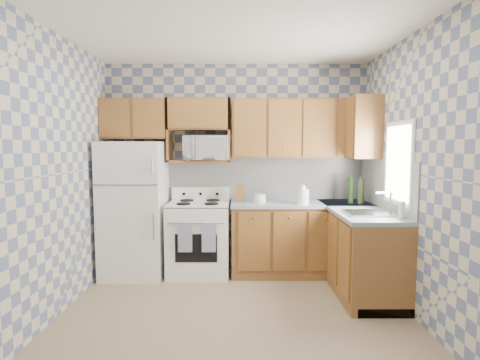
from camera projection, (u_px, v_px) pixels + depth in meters
name	position (u px, v px, depth m)	size (l,w,h in m)	color
floor	(235.00, 319.00, 3.53)	(3.40, 3.40, 0.00)	#8C785A
back_wall	(236.00, 167.00, 5.00)	(3.40, 0.02, 2.70)	slate
right_wall	(421.00, 176.00, 3.41)	(0.02, 3.20, 2.70)	slate
backsplash_back	(266.00, 178.00, 5.01)	(2.60, 0.01, 0.56)	silver
backsplash_right	(385.00, 184.00, 4.22)	(0.01, 1.60, 0.56)	silver
refrigerator	(135.00, 209.00, 4.69)	(0.75, 0.70, 1.68)	white
stove_body	(199.00, 239.00, 4.76)	(0.76, 0.65, 0.90)	white
cooktop	(199.00, 204.00, 4.72)	(0.76, 0.65, 0.03)	silver
backguard	(201.00, 193.00, 4.98)	(0.76, 0.08, 0.17)	white
dish_towel_left	(185.00, 237.00, 4.40)	(0.17, 0.03, 0.35)	navy
dish_towel_right	(209.00, 237.00, 4.40)	(0.17, 0.03, 0.35)	navy
base_cabinets_back	(300.00, 239.00, 4.79)	(1.75, 0.60, 0.88)	brown
base_cabinets_right	(357.00, 250.00, 4.29)	(0.60, 1.60, 0.88)	brown
countertop_back	(301.00, 204.00, 4.74)	(1.77, 0.63, 0.04)	gray
countertop_right	(358.00, 210.00, 4.25)	(0.63, 1.60, 0.04)	gray
upper_cabinets_back	(300.00, 129.00, 4.80)	(1.75, 0.33, 0.74)	brown
upper_cabinets_fridge	(135.00, 119.00, 4.78)	(0.82, 0.33, 0.50)	brown
upper_cabinets_right	(360.00, 128.00, 4.62)	(0.33, 0.70, 0.74)	brown
microwave_shelf	(200.00, 161.00, 4.83)	(0.80, 0.33, 0.03)	brown
microwave	(207.00, 148.00, 4.76)	(0.56, 0.38, 0.31)	white
sink	(369.00, 213.00, 3.90)	(0.48, 0.40, 0.03)	#B7B7BC
window	(398.00, 163.00, 3.85)	(0.02, 0.66, 0.86)	white
bottle_0	(350.00, 191.00, 4.63)	(0.07, 0.07, 0.32)	black
bottle_1	(360.00, 192.00, 4.57)	(0.07, 0.07, 0.30)	black
bottle_2	(361.00, 192.00, 4.67)	(0.07, 0.07, 0.28)	#4D2D0D
knife_block	(240.00, 194.00, 4.76)	(0.10, 0.10, 0.21)	brown
electric_kettle	(303.00, 197.00, 4.55)	(0.15, 0.15, 0.18)	white
food_containers	(260.00, 198.00, 4.70)	(0.16, 0.16, 0.11)	silver
soap_bottle	(402.00, 210.00, 3.63)	(0.06, 0.06, 0.17)	silver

